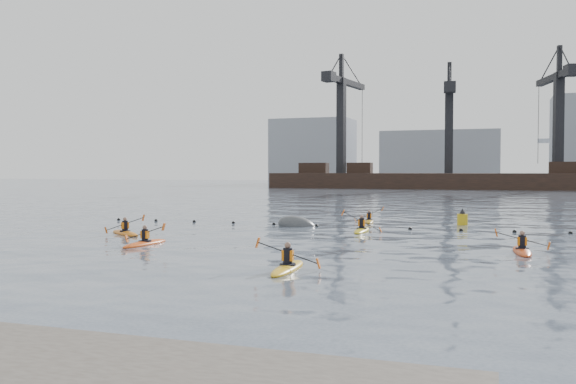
# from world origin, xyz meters

# --- Properties ---
(ground) EXTENTS (400.00, 400.00, 0.00)m
(ground) POSITION_xyz_m (0.00, 0.00, 0.00)
(ground) COLOR #3D4B5A
(ground) RESTS_ON ground
(float_line) EXTENTS (33.24, 0.73, 0.24)m
(float_line) POSITION_xyz_m (-0.50, 22.53, 0.03)
(float_line) COLOR black
(float_line) RESTS_ON ground
(barge_pier) EXTENTS (72.00, 19.30, 29.50)m
(barge_pier) POSITION_xyz_m (-0.22, 110.00, 1.89)
(barge_pier) COLOR black
(barge_pier) RESTS_ON ground
(skyline) EXTENTS (141.00, 28.00, 22.00)m
(skyline) POSITION_xyz_m (2.23, 150.27, 9.25)
(skyline) COLOR gray
(skyline) RESTS_ON ground
(kayaker_0) EXTENTS (2.32, 3.42, 1.22)m
(kayaker_0) POSITION_xyz_m (-7.16, 10.31, 0.10)
(kayaker_0) COLOR #DF4F15
(kayaker_0) RESTS_ON ground
(kayaker_1) EXTENTS (2.45, 3.61, 1.28)m
(kayaker_1) POSITION_xyz_m (1.81, 5.48, 0.11)
(kayaker_1) COLOR yellow
(kayaker_1) RESTS_ON ground
(kayaker_2) EXTENTS (3.20, 2.55, 1.20)m
(kayaker_2) POSITION_xyz_m (-10.89, 14.20, 0.11)
(kayaker_2) COLOR orange
(kayaker_2) RESTS_ON ground
(kayaker_3) EXTENTS (2.46, 3.55, 1.41)m
(kayaker_3) POSITION_xyz_m (1.44, 20.09, 0.11)
(kayaker_3) COLOR gold
(kayaker_3) RESTS_ON ground
(kayaker_4) EXTENTS (2.32, 3.46, 1.16)m
(kayaker_4) POSITION_xyz_m (10.05, 13.22, 0.10)
(kayaker_4) COLOR #C94012
(kayaker_4) RESTS_ON ground
(kayaker_5) EXTENTS (2.05, 3.02, 1.19)m
(kayaker_5) POSITION_xyz_m (0.54, 26.83, 0.09)
(kayaker_5) COLOR #C58A17
(kayaker_5) RESTS_ON ground
(mooring_buoy) EXTENTS (3.09, 2.37, 1.76)m
(mooring_buoy) POSITION_xyz_m (-3.27, 22.25, 0.00)
(mooring_buoy) COLOR #3F4245
(mooring_buoy) RESTS_ON ground
(nav_buoy) EXTENTS (0.69, 0.69, 1.25)m
(nav_buoy) POSITION_xyz_m (6.87, 26.48, 0.38)
(nav_buoy) COLOR gold
(nav_buoy) RESTS_ON ground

